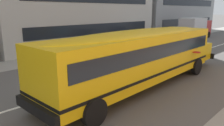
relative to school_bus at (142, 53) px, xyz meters
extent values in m
plane|color=#54514F|center=(-1.35, 1.95, -1.73)|extent=(400.00, 400.00, 0.00)
cube|color=gray|center=(-1.35, 9.44, -1.72)|extent=(120.00, 3.00, 0.01)
cube|color=silver|center=(-1.35, 1.95, -1.73)|extent=(110.00, 0.16, 0.01)
cube|color=yellow|center=(-0.25, -0.01, -0.11)|extent=(11.17, 2.80, 2.22)
cube|color=yellow|center=(6.11, 0.15, -0.67)|extent=(1.67, 2.16, 1.11)
cube|color=black|center=(6.92, 0.17, -1.04)|extent=(0.27, 2.53, 0.36)
cube|color=black|center=(-5.89, -0.15, -1.04)|extent=(0.27, 2.53, 0.36)
cube|color=black|center=(-0.25, -0.01, 0.29)|extent=(10.51, 2.83, 0.65)
cube|color=black|center=(-0.25, -0.01, -0.77)|extent=(11.20, 2.83, 0.12)
ellipsoid|color=yellow|center=(-0.25, -0.01, 1.00)|extent=(10.73, 2.59, 0.36)
cylinder|color=red|center=(3.34, -1.36, -0.22)|extent=(0.46, 0.46, 0.03)
cylinder|color=black|center=(3.94, 1.36, -1.22)|extent=(1.02, 0.31, 1.01)
cylinder|color=black|center=(4.00, -1.16, -1.22)|extent=(1.02, 0.31, 1.01)
cylinder|color=black|center=(-4.51, 1.15, -1.22)|extent=(1.02, 0.31, 1.01)
cylinder|color=black|center=(-4.44, -1.37, -1.22)|extent=(1.02, 0.31, 1.01)
cube|color=maroon|center=(8.07, 6.62, -1.08)|extent=(3.91, 1.72, 0.70)
cube|color=black|center=(7.92, 6.61, -0.41)|extent=(2.21, 1.57, 0.64)
cylinder|color=black|center=(9.37, 7.47, -1.43)|extent=(0.60, 0.18, 0.60)
cylinder|color=black|center=(9.38, 5.77, -1.43)|extent=(0.60, 0.18, 0.60)
cylinder|color=black|center=(6.77, 7.46, -1.43)|extent=(0.60, 0.18, 0.60)
cylinder|color=black|center=(6.78, 5.76, -1.43)|extent=(0.60, 0.18, 0.60)
cube|color=silver|center=(14.24, 6.92, -1.08)|extent=(3.99, 1.92, 0.70)
cube|color=black|center=(14.09, 6.93, -0.41)|extent=(2.29, 1.69, 0.64)
cylinder|color=black|center=(15.59, 7.70, -1.43)|extent=(0.61, 0.21, 0.60)
cylinder|color=black|center=(15.49, 6.00, -1.43)|extent=(0.61, 0.21, 0.60)
cylinder|color=black|center=(12.99, 7.85, -1.43)|extent=(0.61, 0.21, 0.60)
cylinder|color=black|center=(12.89, 6.15, -1.43)|extent=(0.61, 0.21, 0.60)
cube|color=maroon|center=(23.41, 6.78, -0.31)|extent=(1.84, 2.23, 2.00)
cube|color=black|center=(24.33, 6.80, -0.01)|extent=(0.07, 1.85, 0.70)
cube|color=#B7B7BC|center=(20.41, 6.73, -0.11)|extent=(4.24, 2.28, 2.40)
cylinder|color=black|center=(23.39, 7.88, -1.31)|extent=(0.84, 0.28, 0.84)
cylinder|color=black|center=(23.43, 5.68, -1.31)|extent=(0.84, 0.28, 0.84)
cylinder|color=black|center=(19.82, 7.82, -1.31)|extent=(0.84, 0.28, 0.84)
cylinder|color=black|center=(19.86, 5.62, -1.31)|extent=(0.84, 0.28, 0.84)
cube|color=black|center=(6.89, 10.92, 0.19)|extent=(16.45, 0.04, 1.10)
cube|color=black|center=(28.21, 10.92, 0.19)|extent=(17.63, 0.04, 1.10)
cube|color=black|center=(28.21, 10.92, 3.39)|extent=(17.63, 0.04, 1.10)
camera|label=1|loc=(-8.84, -6.54, 2.12)|focal=35.07mm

